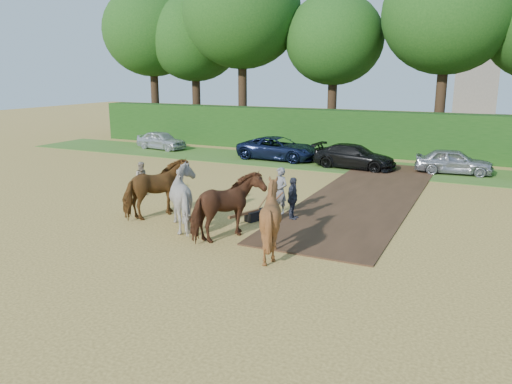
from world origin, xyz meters
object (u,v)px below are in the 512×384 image
object	(u,v)px
spectator_near	(143,179)
parked_cars	(339,154)
spectator_far	(293,199)
church	(485,3)
plough_team	(210,202)

from	to	relation	value
spectator_near	parked_cars	xyz separation A→B (m)	(5.93, 11.38, -0.07)
spectator_far	church	world-z (taller)	church
spectator_far	church	distance (m)	54.69
plough_team	church	distance (m)	57.47
spectator_far	church	size ratio (longest dim) A/B	0.06
spectator_far	parked_cars	world-z (taller)	spectator_far
church	plough_team	bearing A→B (deg)	-96.37
plough_team	parked_cars	bearing A→B (deg)	88.72
spectator_near	church	bearing A→B (deg)	31.93
plough_team	church	world-z (taller)	church
spectator_near	parked_cars	world-z (taller)	spectator_near
spectator_far	parked_cars	size ratio (longest dim) A/B	0.06
spectator_far	plough_team	size ratio (longest dim) A/B	0.21
church	spectator_near	bearing A→B (deg)	-102.73
spectator_far	church	xyz separation A→B (m)	(4.18, 52.98, 12.90)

